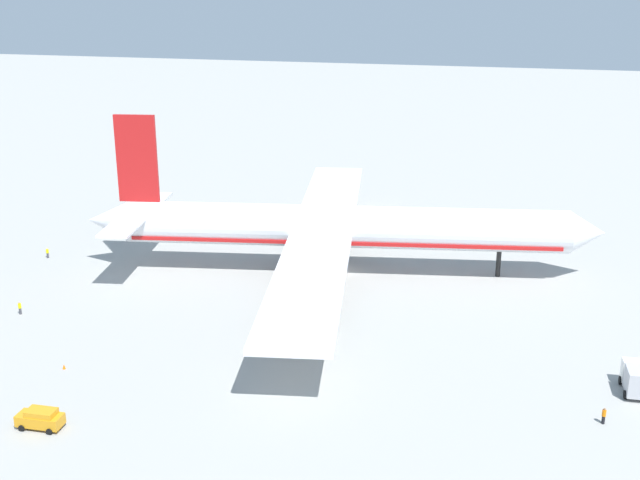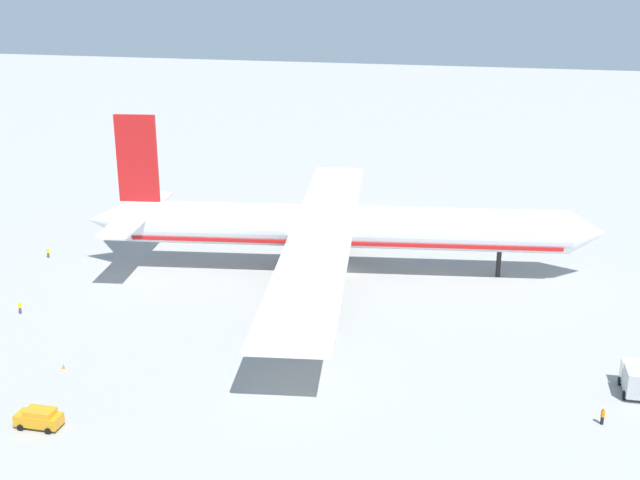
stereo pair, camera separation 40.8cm
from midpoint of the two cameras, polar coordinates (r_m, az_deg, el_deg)
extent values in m
plane|color=#9E9E99|center=(117.28, 1.81, -2.28)|extent=(600.00, 600.00, 0.00)
cylinder|color=white|center=(115.02, 1.85, 0.99)|extent=(64.38, 17.45, 6.17)
cone|color=white|center=(118.35, 18.83, 0.49)|extent=(5.93, 6.83, 6.05)
cone|color=white|center=(122.06, -14.91, 1.39)|extent=(7.11, 6.86, 5.86)
cube|color=red|center=(118.10, -12.95, 5.74)|extent=(5.99, 1.55, 12.77)
cube|color=white|center=(126.03, -12.04, 2.72)|extent=(6.24, 11.39, 0.36)
cube|color=white|center=(114.51, -13.84, 1.02)|extent=(6.24, 11.39, 0.36)
cube|color=white|center=(136.18, 1.02, 3.33)|extent=(15.40, 38.01, 0.70)
cylinder|color=slate|center=(131.35, 1.28, 1.81)|extent=(5.52, 4.35, 3.52)
cube|color=white|center=(95.25, -0.85, -3.34)|extent=(15.40, 38.01, 0.70)
cylinder|color=slate|center=(101.14, 0.04, -3.40)|extent=(6.06, 4.76, 3.85)
cylinder|color=black|center=(117.61, 12.84, -1.67)|extent=(0.70, 0.70, 3.91)
cylinder|color=black|center=(121.61, 0.45, -0.53)|extent=(0.70, 0.70, 3.91)
cylinder|color=black|center=(112.06, 0.03, -2.20)|extent=(0.70, 0.70, 3.91)
cube|color=red|center=(115.53, 1.84, 0.18)|extent=(61.80, 16.69, 0.50)
cube|color=white|center=(91.22, 21.67, -8.78)|extent=(2.27, 1.60, 2.40)
cube|color=#B2B2B7|center=(88.86, 21.95, -9.46)|extent=(2.37, 3.16, 2.64)
cube|color=black|center=(91.42, 21.66, -8.30)|extent=(1.83, 0.20, 1.05)
cylinder|color=black|center=(91.41, 20.92, -9.47)|extent=(0.36, 0.92, 0.90)
cylinder|color=black|center=(88.69, 21.22, -10.39)|extent=(0.36, 0.92, 0.90)
cube|color=orange|center=(82.54, -19.47, -12.08)|extent=(4.51, 2.07, 1.10)
cube|color=orange|center=(82.03, -19.40, -11.61)|extent=(2.91, 1.81, 0.55)
cylinder|color=black|center=(82.87, -20.65, -12.53)|extent=(0.65, 0.25, 0.64)
cylinder|color=black|center=(84.19, -19.97, -11.94)|extent=(0.65, 0.25, 0.64)
cylinder|color=black|center=(81.43, -18.87, -12.90)|extent=(0.65, 0.25, 0.64)
cylinder|color=black|center=(82.78, -18.22, -12.28)|extent=(0.65, 0.25, 0.64)
cube|color=#595B60|center=(166.88, 1.44, 4.08)|extent=(2.45, 1.61, 0.15)
cylinder|color=#333338|center=(166.42, 1.92, 4.03)|extent=(0.60, 0.14, 0.08)
cube|color=silver|center=(166.72, 1.44, 4.29)|extent=(2.07, 1.44, 1.16)
cylinder|color=black|center=(167.26, 1.81, 4.08)|extent=(0.41, 0.16, 0.40)
cylinder|color=black|center=(165.98, 1.65, 3.97)|extent=(0.41, 0.16, 0.40)
cylinder|color=black|center=(167.82, 1.23, 4.13)|extent=(0.41, 0.16, 0.40)
cylinder|color=black|center=(166.54, 1.07, 4.02)|extent=(0.41, 0.16, 0.40)
cylinder|color=black|center=(83.43, 19.80, -12.13)|extent=(0.39, 0.39, 0.84)
cylinder|color=orange|center=(83.07, 19.85, -11.69)|extent=(0.49, 0.49, 0.63)
sphere|color=#8C6647|center=(82.87, 19.88, -11.43)|extent=(0.23, 0.23, 0.23)
cylinder|color=#3F3F47|center=(109.63, -20.69, -4.78)|extent=(0.45, 0.45, 0.84)
cylinder|color=yellow|center=(109.36, -20.73, -4.42)|extent=(0.57, 0.57, 0.63)
sphere|color=tan|center=(109.21, -20.76, -4.22)|extent=(0.23, 0.23, 0.23)
cylinder|color=#3F3F47|center=(129.89, -18.90, -1.04)|extent=(0.38, 0.38, 0.82)
cylinder|color=yellow|center=(129.67, -18.94, -0.74)|extent=(0.48, 0.48, 0.61)
sphere|color=beige|center=(129.54, -18.96, -0.56)|extent=(0.22, 0.22, 0.22)
cone|color=orange|center=(93.34, -17.89, -8.65)|extent=(0.36, 0.36, 0.55)
cone|color=orange|center=(139.21, -13.45, 0.67)|extent=(0.36, 0.36, 0.55)
camera|label=1|loc=(0.20, -89.90, 0.03)|focal=44.40mm
camera|label=2|loc=(0.20, 90.10, -0.03)|focal=44.40mm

